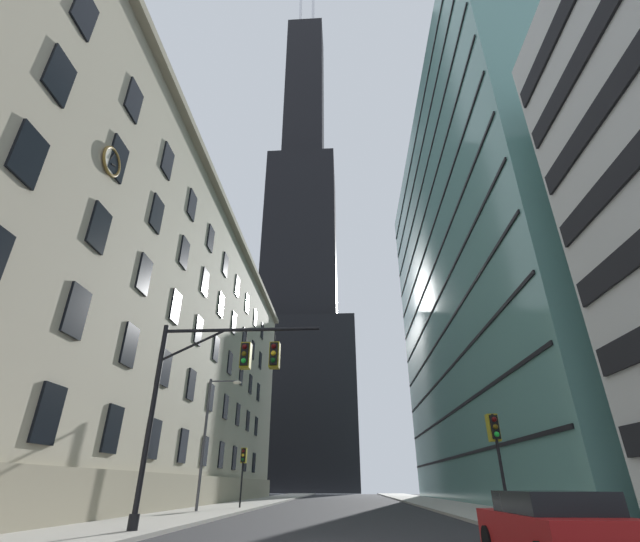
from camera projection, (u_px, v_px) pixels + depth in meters
The scene contains 8 objects.
station_building at pixel (148, 343), 39.46m from camera, with size 13.97×59.53×26.61m.
dark_skyscraper at pixel (301, 279), 124.72m from camera, with size 29.51×29.51×190.32m.
glass_office_midrise at pixel (495, 275), 50.61m from camera, with size 15.10×51.00×47.60m.
traffic_signal_mast at pixel (220, 377), 16.85m from camera, with size 6.60×0.63×7.37m.
traffic_light_near_right at pixel (495, 434), 17.06m from camera, with size 0.40×0.63×3.98m.
traffic_light_far_left at pixel (243, 459), 31.29m from camera, with size 0.40×0.63×3.87m.
street_lamppost at pixel (210, 429), 27.64m from camera, with size 2.18×0.32×7.85m.
parked_car at pixel (553, 528), 9.17m from camera, with size 2.03×4.65×1.43m.
Camera 1 is at (0.47, -13.49, 1.54)m, focal length 24.04 mm.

